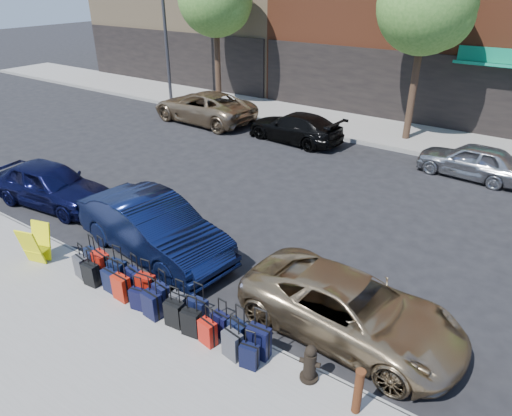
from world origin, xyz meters
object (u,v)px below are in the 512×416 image
Objects in this scene: streetlight at (167,15)px; car_far_0 at (204,107)px; tree_center at (430,8)px; car_near_1 at (154,228)px; suitcase_front_5 at (162,296)px; display_rack at (36,244)px; car_near_2 at (351,309)px; bollard at (358,391)px; car_far_2 at (472,160)px; tree_left at (218,0)px; car_far_1 at (295,127)px; fire_hydrant at (310,364)px; car_near_0 at (50,184)px.

car_far_0 is (4.03, -2.04, -3.91)m from streetlight.
tree_center reaches higher than car_near_1.
streetlight is 8.48× the size of suitcase_front_5.
car_near_2 reaches higher than display_rack.
car_far_0 is at bearing -26.80° from streetlight.
bollard is at bearing 7.85° from suitcase_front_5.
suitcase_front_5 is 14.51m from car_far_0.
suitcase_front_5 is 12.29m from car_far_2.
display_rack is at bearing -27.80° from car_far_2.
tree_left reaches higher than car_far_1.
car_near_1 reaches higher than car_near_2.
car_near_1 is (-5.38, 1.52, 0.28)m from fire_hydrant.
car_near_2 is (5.42, 0.09, -0.14)m from car_near_1.
suitcase_front_5 is at bearing 118.53° from car_near_2.
display_rack is 0.21× the size of car_near_1.
car_near_1 reaches higher than car_far_0.
tree_left is 8.41m from car_far_1.
tree_center reaches higher than car_far_2.
tree_center is 16.19m from display_rack.
tree_left is 1.61× the size of car_near_2.
car_near_0 is 0.91× the size of car_near_2.
fire_hydrant is at bearing -98.74° from car_near_1.
streetlight is at bearing 141.99° from suitcase_front_5.
car_near_0 reaches higher than car_far_1.
car_far_0 is at bearing -163.77° from tree_center.
car_far_1 is at bearing 110.55° from fire_hydrant.
suitcase_front_5 is 12.07m from car_far_1.
tree_left is 5.52m from car_far_0.
display_rack is at bearing -177.50° from bollard.
bollard is at bearing -97.85° from car_near_1.
tree_center is 13.79m from car_near_1.
display_rack reaches higher than suitcase_front_5.
car_far_1 is (6.33, -2.78, -4.78)m from tree_left.
streetlight is 19.14m from suitcase_front_5.
car_near_1 is (4.80, -0.21, 0.07)m from car_near_0.
fire_hydrant is at bearing -11.72° from display_rack.
car_near_2 is 1.04× the size of car_far_1.
car_near_0 reaches higher than fire_hydrant.
tree_left reaches higher than car_near_2.
tree_left is 8.13× the size of bollard.
bollard is 0.17× the size of car_far_0.
tree_center reaches higher than display_rack.
suitcase_front_5 is at bearing -9.17° from display_rack.
fire_hydrant is 5.60m from car_near_1.
streetlight is 10.32m from car_far_1.
tree_left reaches higher than display_rack.
fire_hydrant is 0.17× the size of car_far_1.
car_near_1 is at bearing 153.38° from fire_hydrant.
streetlight is at bearing 20.27° from car_near_0.
suitcase_front_5 is at bearing -13.56° from car_far_2.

